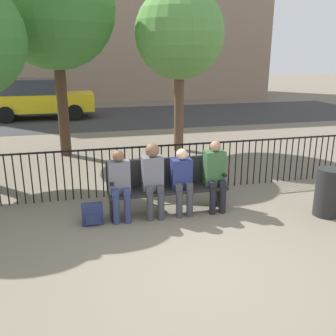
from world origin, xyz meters
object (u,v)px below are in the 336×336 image
at_px(seated_person_3, 215,173).
at_px(trash_bin, 328,192).
at_px(seated_person_0, 120,182).
at_px(tree_2, 180,34).
at_px(park_bench, 167,184).
at_px(seated_person_2, 182,178).
at_px(backpack, 92,214).
at_px(seated_person_1, 153,176).
at_px(tree_0, 54,8).
at_px(parked_car_0, 39,98).

xyz_separation_m(seated_person_3, trash_bin, (1.74, -0.67, -0.27)).
xyz_separation_m(seated_person_0, tree_2, (2.14, 4.21, 2.43)).
relative_size(seated_person_0, trash_bin, 1.43).
relative_size(park_bench, seated_person_2, 1.79).
distance_m(seated_person_0, backpack, 0.67).
height_order(seated_person_1, seated_person_2, seated_person_1).
relative_size(park_bench, trash_bin, 2.47).
bearing_deg(backpack, seated_person_1, 4.07).
bearing_deg(seated_person_2, seated_person_0, 179.86).
distance_m(tree_2, trash_bin, 5.69).
relative_size(tree_0, trash_bin, 6.32).
relative_size(seated_person_3, tree_0, 0.24).
distance_m(park_bench, tree_0, 5.58).
distance_m(seated_person_2, tree_0, 5.69).
xyz_separation_m(seated_person_1, seated_person_2, (0.49, -0.01, -0.08)).
bearing_deg(seated_person_2, tree_0, 113.89).
distance_m(seated_person_3, backpack, 2.14).
height_order(park_bench, seated_person_0, seated_person_0).
height_order(seated_person_2, trash_bin, seated_person_2).
relative_size(park_bench, parked_car_0, 0.48).
relative_size(seated_person_0, seated_person_2, 1.03).
bearing_deg(seated_person_2, park_bench, 148.97).
distance_m(seated_person_0, parked_car_0, 10.89).
height_order(seated_person_3, trash_bin, seated_person_3).
distance_m(tree_0, parked_car_0, 6.97).
relative_size(park_bench, backpack, 6.00).
xyz_separation_m(park_bench, seated_person_3, (0.81, -0.13, 0.17)).
xyz_separation_m(backpack, tree_2, (2.60, 4.27, 2.91)).
bearing_deg(park_bench, trash_bin, -17.45).
distance_m(seated_person_1, seated_person_3, 1.07).
bearing_deg(tree_2, trash_bin, -75.99).
xyz_separation_m(seated_person_2, seated_person_3, (0.58, 0.01, 0.05)).
bearing_deg(backpack, tree_2, 58.67).
xyz_separation_m(parked_car_0, trash_bin, (5.38, -11.37, -0.44)).
distance_m(park_bench, backpack, 1.33).
relative_size(seated_person_1, tree_0, 0.24).
bearing_deg(backpack, parked_car_0, 98.28).
bearing_deg(seated_person_3, backpack, -178.06).
distance_m(seated_person_0, trash_bin, 3.43).
relative_size(park_bench, tree_2, 0.47).
bearing_deg(backpack, tree_0, 95.88).
height_order(seated_person_0, parked_car_0, parked_car_0).
height_order(park_bench, tree_0, tree_0).
height_order(backpack, tree_2, tree_2).
height_order(park_bench, parked_car_0, parked_car_0).
bearing_deg(tree_2, seated_person_0, -116.98).
height_order(park_bench, backpack, park_bench).
relative_size(park_bench, seated_person_1, 1.62).
relative_size(parked_car_0, trash_bin, 5.18).
relative_size(backpack, parked_car_0, 0.08).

